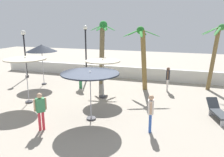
% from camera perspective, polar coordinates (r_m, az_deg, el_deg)
% --- Properties ---
extents(ground_plane, '(56.00, 56.00, 0.00)m').
position_cam_1_polar(ground_plane, '(11.31, -4.96, -10.63)').
color(ground_plane, '#9E9384').
extents(boundary_wall, '(25.20, 0.30, 1.01)m').
position_cam_1_polar(boundary_wall, '(19.37, 5.28, 1.42)').
color(boundary_wall, silver).
rests_on(boundary_wall, ground_plane).
extents(patio_umbrella_0, '(2.38, 2.38, 2.79)m').
position_cam_1_polar(patio_umbrella_0, '(14.01, -21.00, 4.06)').
color(patio_umbrella_0, '#333338').
rests_on(patio_umbrella_0, ground_plane).
extents(patio_umbrella_1, '(2.18, 2.18, 2.51)m').
position_cam_1_polar(patio_umbrella_1, '(14.11, -2.32, 3.69)').
color(patio_umbrella_1, '#333338').
rests_on(patio_umbrella_1, ground_plane).
extents(patio_umbrella_2, '(2.32, 2.32, 3.11)m').
position_cam_1_polar(patio_umbrella_2, '(17.91, -17.33, 7.28)').
color(patio_umbrella_2, '#333338').
rests_on(patio_umbrella_2, ground_plane).
extents(patio_umbrella_3, '(2.79, 2.79, 2.47)m').
position_cam_1_polar(patio_umbrella_3, '(10.80, -5.53, 0.79)').
color(patio_umbrella_3, '#333338').
rests_on(patio_umbrella_3, ground_plane).
extents(palm_tree_0, '(2.47, 2.66, 4.45)m').
position_cam_1_polar(palm_tree_0, '(15.96, 7.73, 6.90)').
color(palm_tree_0, olive).
rests_on(palm_tree_0, ground_plane).
extents(palm_tree_1, '(2.60, 2.56, 4.61)m').
position_cam_1_polar(palm_tree_1, '(17.16, 24.75, 6.93)').
color(palm_tree_1, brown).
rests_on(palm_tree_1, ground_plane).
extents(palm_tree_2, '(1.90, 1.98, 4.82)m').
position_cam_1_polar(palm_tree_2, '(17.31, -2.45, 8.23)').
color(palm_tree_2, brown).
rests_on(palm_tree_2, ground_plane).
extents(lamp_post_0, '(0.35, 0.35, 4.46)m').
position_cam_1_polar(lamp_post_0, '(18.65, -6.61, 7.51)').
color(lamp_post_0, black).
rests_on(lamp_post_0, ground_plane).
extents(lamp_post_1, '(0.40, 0.40, 4.06)m').
position_cam_1_polar(lamp_post_1, '(20.73, -21.17, 7.31)').
color(lamp_post_1, black).
rests_on(lamp_post_1, ground_plane).
extents(lounge_chair_0, '(1.09, 1.96, 0.84)m').
position_cam_1_polar(lounge_chair_0, '(12.55, 25.18, -7.49)').
color(lounge_chair_0, '#B7B7BC').
rests_on(lounge_chair_0, ground_plane).
extents(guest_0, '(0.42, 0.44, 1.73)m').
position_cam_1_polar(guest_0, '(10.47, -17.59, -7.07)').
color(guest_0, '#D8333F').
rests_on(guest_0, ground_plane).
extents(guest_1, '(0.30, 0.55, 1.70)m').
position_cam_1_polar(guest_1, '(9.99, 9.72, -7.74)').
color(guest_1, '#3359B2').
rests_on(guest_1, ground_plane).
extents(guest_2, '(0.53, 0.35, 1.55)m').
position_cam_1_polar(guest_2, '(16.49, -7.97, 0.63)').
color(guest_2, '#3F8C59').
rests_on(guest_2, ground_plane).
extents(guest_3, '(0.25, 0.56, 1.71)m').
position_cam_1_polar(guest_3, '(16.09, 13.89, 0.42)').
color(guest_3, silver).
rests_on(guest_3, ground_plane).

